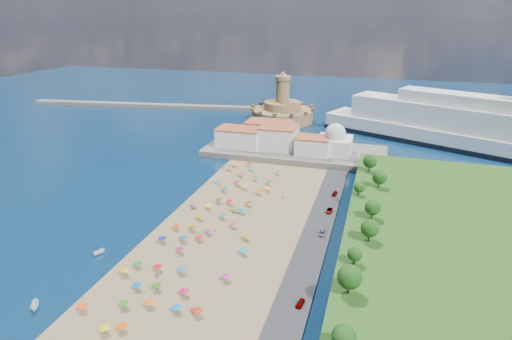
% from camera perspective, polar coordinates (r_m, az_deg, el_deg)
% --- Properties ---
extents(ground, '(700.00, 700.00, 0.00)m').
position_cam_1_polar(ground, '(155.38, -4.09, -5.72)').
color(ground, '#071938').
rests_on(ground, ground).
extents(terrace, '(90.00, 36.00, 3.00)m').
position_cam_1_polar(terrace, '(217.54, 5.16, 2.49)').
color(terrace, '#59544C').
rests_on(terrace, ground).
extents(jetty, '(18.00, 70.00, 2.40)m').
position_cam_1_polar(jetty, '(255.07, 1.93, 5.21)').
color(jetty, '#59544C').
rests_on(jetty, ground).
extents(breakwater, '(199.03, 34.77, 2.60)m').
position_cam_1_polar(breakwater, '(332.18, -12.72, 8.36)').
color(breakwater, '#59544C').
rests_on(breakwater, ground).
extents(waterfront_buildings, '(57.00, 29.00, 11.00)m').
position_cam_1_polar(waterfront_buildings, '(219.08, 1.90, 4.44)').
color(waterfront_buildings, silver).
rests_on(waterfront_buildings, terrace).
extents(domed_building, '(16.00, 16.00, 15.00)m').
position_cam_1_polar(domed_building, '(210.59, 10.45, 3.74)').
color(domed_building, silver).
rests_on(domed_building, terrace).
extents(fortress, '(40.00, 40.00, 32.40)m').
position_cam_1_polar(fortress, '(282.00, 3.52, 7.82)').
color(fortress, '#A07E50').
rests_on(fortress, ground).
extents(cruise_ship, '(154.78, 84.77, 34.66)m').
position_cam_1_polar(cruise_ship, '(249.28, 26.46, 4.84)').
color(cruise_ship, black).
rests_on(cruise_ship, ground).
extents(beach_parasols, '(32.06, 116.81, 2.20)m').
position_cam_1_polar(beach_parasols, '(146.01, -6.06, -6.67)').
color(beach_parasols, gray).
rests_on(beach_parasols, beach).
extents(beachgoers, '(34.25, 94.78, 1.88)m').
position_cam_1_polar(beachgoers, '(159.40, -3.58, -4.56)').
color(beachgoers, tan).
rests_on(beachgoers, beach).
extents(moored_boats, '(4.02, 30.31, 1.77)m').
position_cam_1_polar(moored_boats, '(127.71, -24.49, -13.62)').
color(moored_boats, white).
rests_on(moored_boats, ground).
extents(parked_cars, '(2.34, 73.69, 1.41)m').
position_cam_1_polar(parked_cars, '(146.97, 9.25, -6.99)').
color(parked_cars, gray).
rests_on(parked_cars, promenade).
extents(hillside_trees, '(11.32, 109.61, 7.45)m').
position_cam_1_polar(hillside_trees, '(136.06, 14.45, -5.66)').
color(hillside_trees, '#382314').
rests_on(hillside_trees, hillside).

